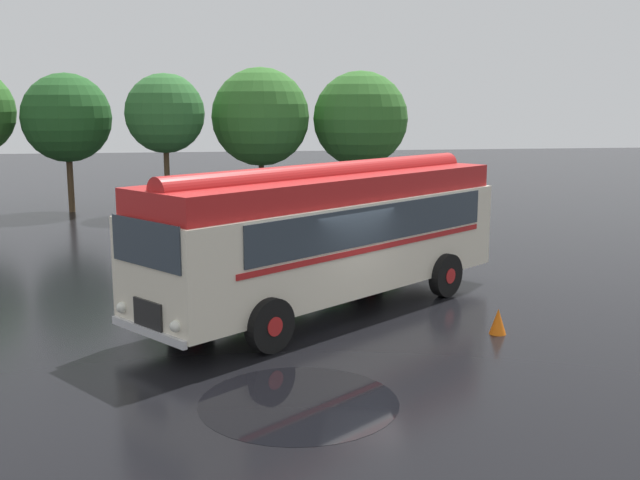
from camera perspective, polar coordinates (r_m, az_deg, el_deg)
ground_plane at (r=17.13m, az=1.71°, el=-5.99°), size 120.00×120.00×0.00m
vintage_bus at (r=17.47m, az=0.74°, el=0.71°), size 9.52×8.03×3.49m
car_near_left at (r=27.66m, az=-11.02°, el=1.92°), size 2.00×4.22×1.66m
car_mid_left at (r=27.82m, az=-5.55°, el=2.11°), size 2.05×4.24×1.66m
car_mid_right at (r=28.77m, az=-0.04°, el=2.43°), size 2.27×4.35×1.66m
tree_left_of_centre at (r=35.23m, az=-18.66°, el=8.85°), size 3.90×3.90×6.15m
tree_centre at (r=33.74m, az=-11.65°, el=9.63°), size 3.45×3.45×6.11m
tree_right_of_centre at (r=34.67m, az=-4.58°, el=9.39°), size 4.47×4.47×6.44m
tree_far_right at (r=35.53m, az=3.06°, el=9.15°), size 4.44×4.44×6.32m
traffic_cone at (r=16.38m, az=13.41°, el=-6.05°), size 0.36×0.36×0.55m
puddle_patch at (r=12.55m, az=-1.63°, el=-12.23°), size 3.30×3.30×0.01m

